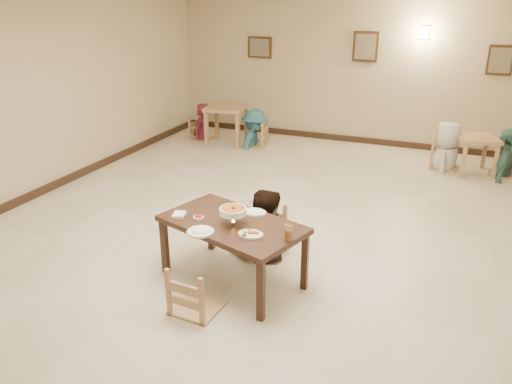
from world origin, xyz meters
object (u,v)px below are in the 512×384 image
at_px(chair_far, 263,212).
at_px(bg_chair_lr, 255,123).
at_px(bg_chair_ll, 201,119).
at_px(bg_chair_rl, 447,142).
at_px(drink_glass, 289,234).
at_px(bg_diner_a, 201,103).
at_px(curry_warmer, 233,211).
at_px(bg_chair_rr, 506,150).
at_px(bg_table_left, 227,113).
at_px(bg_table_right, 476,144).
at_px(bg_diner_b, 255,109).
at_px(chair_near, 196,267).
at_px(main_table, 232,229).
at_px(bg_diner_c, 450,122).
at_px(main_diner, 263,190).
at_px(bg_diner_d, 510,128).

height_order(chair_far, bg_chair_lr, chair_far).
bearing_deg(bg_chair_ll, bg_chair_rl, -81.97).
distance_m(drink_glass, bg_diner_a, 6.41).
xyz_separation_m(curry_warmer, bg_chair_lr, (-1.85, 5.02, -0.36)).
xyz_separation_m(drink_glass, bg_chair_rr, (2.22, 5.15, -0.34)).
distance_m(bg_table_left, bg_diner_a, 0.65).
height_order(bg_table_right, bg_chair_ll, bg_chair_ll).
height_order(bg_table_right, bg_chair_lr, bg_chair_lr).
xyz_separation_m(bg_table_left, bg_diner_b, (0.63, 0.02, 0.12)).
distance_m(chair_far, bg_diner_b, 4.59).
height_order(curry_warmer, bg_table_right, curry_warmer).
bearing_deg(chair_near, bg_table_left, -63.66).
xyz_separation_m(bg_table_left, bg_diner_a, (-0.63, 0.05, 0.14)).
bearing_deg(bg_table_left, main_table, -63.70).
bearing_deg(drink_glass, bg_diner_b, 116.02).
bearing_deg(curry_warmer, bg_diner_c, 69.15).
relative_size(drink_glass, bg_chair_lr, 0.16).
distance_m(chair_far, drink_glass, 1.19).
bearing_deg(main_diner, bg_diner_c, -130.38).
bearing_deg(bg_diner_a, bg_chair_rl, 89.05).
bearing_deg(bg_diner_c, bg_diner_d, 91.83).
height_order(bg_diner_c, bg_diner_d, bg_diner_c).
bearing_deg(bg_chair_rl, bg_chair_rr, -86.98).
relative_size(bg_diner_b, bg_diner_d, 0.92).
bearing_deg(main_diner, bg_diner_b, -82.92).
relative_size(bg_chair_rl, bg_diner_d, 0.59).
bearing_deg(chair_far, bg_diner_a, 127.93).
distance_m(main_diner, bg_table_right, 4.87).
xyz_separation_m(chair_near, bg_table_right, (2.55, 5.57, 0.04)).
xyz_separation_m(bg_diner_b, bg_diner_c, (3.77, 0.03, 0.08)).
bearing_deg(bg_diner_d, bg_diner_a, 96.96).
height_order(curry_warmer, bg_chair_lr, bg_chair_lr).
distance_m(bg_chair_rr, bg_diner_a, 6.02).
bearing_deg(curry_warmer, bg_chair_lr, 110.23).
distance_m(drink_glass, bg_table_right, 5.41).
height_order(chair_near, bg_diner_b, bg_diner_b).
bearing_deg(bg_chair_rl, main_table, 163.13).
relative_size(curry_warmer, bg_chair_rr, 0.35).
height_order(chair_near, bg_diner_d, bg_diner_d).
height_order(bg_chair_rl, bg_diner_d, bg_diner_d).
relative_size(chair_near, curry_warmer, 3.02).
relative_size(bg_chair_lr, bg_diner_a, 0.64).
xyz_separation_m(bg_table_right, bg_chair_lr, (-4.25, 0.03, -0.02)).
bearing_deg(bg_chair_ll, bg_table_right, -82.66).
height_order(main_diner, drink_glass, main_diner).
bearing_deg(bg_diner_d, chair_far, 152.75).
relative_size(bg_chair_rr, bg_diner_b, 0.59).
distance_m(bg_table_left, bg_chair_rl, 4.41).
xyz_separation_m(chair_far, bg_chair_rr, (2.88, 4.20, -0.07)).
xyz_separation_m(chair_far, main_diner, (0.04, -0.08, 0.32)).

